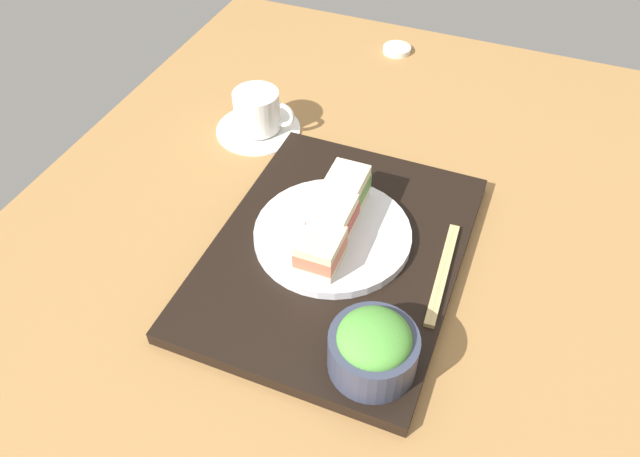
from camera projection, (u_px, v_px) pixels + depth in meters
ground_plane at (327, 271)px, 86.94cm from camera, size 140.00×100.00×3.00cm
serving_tray at (336, 253)px, 85.95cm from camera, size 44.05×33.20×2.08cm
sandwich_plate at (333, 234)px, 86.12cm from camera, size 22.05×22.05×1.35cm
sandwich_near at (318, 250)px, 80.05cm from camera, size 6.36×5.35×4.65cm
sandwich_middle at (333, 218)px, 83.79cm from camera, size 6.59×5.58×5.18cm
sandwich_far at (346, 189)px, 87.61cm from camera, size 6.63×5.50×5.48cm
salad_bowl at (373, 347)px, 69.61cm from camera, size 10.42×10.42×7.72cm
chopsticks_pair at (443, 273)px, 81.61cm from camera, size 18.10×2.38×0.70cm
coffee_cup at (258, 115)px, 105.25cm from camera, size 14.64×14.64×7.57cm
small_sauce_dish at (397, 49)px, 125.85cm from camera, size 5.66×5.66×1.11cm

